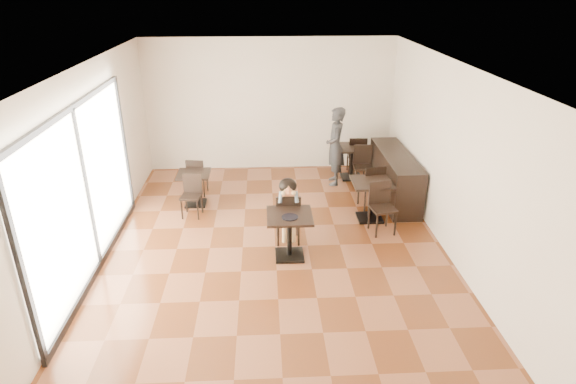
{
  "coord_description": "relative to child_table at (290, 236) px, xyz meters",
  "views": [
    {
      "loc": [
        -0.16,
        -7.51,
        4.41
      ],
      "look_at": [
        0.24,
        0.15,
        1.0
      ],
      "focal_mm": 30.0,
      "sensor_mm": 36.0,
      "label": 1
    }
  ],
  "objects": [
    {
      "name": "cafe_table_left",
      "position": [
        -1.88,
        2.22,
        -0.05
      ],
      "size": [
        0.76,
        0.76,
        0.71
      ],
      "primitive_type": null,
      "rotation": [
        0.0,
        0.0,
        -0.13
      ],
      "color": "black",
      "rests_on": "floor"
    },
    {
      "name": "floor",
      "position": [
        -0.24,
        0.35,
        -0.4
      ],
      "size": [
        6.0,
        8.0,
        0.01
      ],
      "primitive_type": "cube",
      "color": "brown",
      "rests_on": "ground"
    },
    {
      "name": "child_table",
      "position": [
        0.0,
        0.0,
        0.0
      ],
      "size": [
        0.76,
        0.76,
        0.81
      ],
      "primitive_type": null,
      "color": "black",
      "rests_on": "floor"
    },
    {
      "name": "plate",
      "position": [
        0.0,
        -0.1,
        0.41
      ],
      "size": [
        0.27,
        0.27,
        0.02
      ],
      "primitive_type": "cylinder",
      "color": "black",
      "rests_on": "child_table"
    },
    {
      "name": "chair_mid_b",
      "position": [
        1.79,
        0.8,
        0.08
      ],
      "size": [
        0.51,
        0.51,
        0.97
      ],
      "primitive_type": null,
      "rotation": [
        0.0,
        0.0,
        0.18
      ],
      "color": "black",
      "rests_on": "floor"
    },
    {
      "name": "child",
      "position": [
        0.0,
        0.55,
        0.21
      ],
      "size": [
        0.44,
        0.61,
        1.22
      ],
      "primitive_type": null,
      "color": "slate",
      "rests_on": "child_chair"
    },
    {
      "name": "cafe_table_back",
      "position": [
        1.69,
        3.52,
        -0.01
      ],
      "size": [
        0.77,
        0.77,
        0.79
      ],
      "primitive_type": null,
      "rotation": [
        0.0,
        0.0,
        -0.04
      ],
      "color": "black",
      "rests_on": "floor"
    },
    {
      "name": "service_counter",
      "position": [
        2.41,
        2.35,
        0.1
      ],
      "size": [
        0.6,
        2.4,
        1.0
      ],
      "primitive_type": "cube",
      "color": "black",
      "rests_on": "floor"
    },
    {
      "name": "storefront_window",
      "position": [
        -3.21,
        -0.15,
        1.0
      ],
      "size": [
        0.04,
        4.5,
        2.6
      ],
      "primitive_type": "cube",
      "color": "white",
      "rests_on": "floor"
    },
    {
      "name": "chair_left_a",
      "position": [
        -1.88,
        2.77,
        0.02
      ],
      "size": [
        0.43,
        0.43,
        0.85
      ],
      "primitive_type": null,
      "rotation": [
        0.0,
        0.0,
        3.01
      ],
      "color": "black",
      "rests_on": "floor"
    },
    {
      "name": "chair_left_b",
      "position": [
        -1.88,
        1.67,
        0.02
      ],
      "size": [
        0.43,
        0.43,
        0.85
      ],
      "primitive_type": null,
      "rotation": [
        0.0,
        0.0,
        -0.13
      ],
      "color": "black",
      "rests_on": "floor"
    },
    {
      "name": "cafe_table_mid",
      "position": [
        1.68,
        1.35,
        0.0
      ],
      "size": [
        0.89,
        0.89,
        0.81
      ],
      "primitive_type": null,
      "rotation": [
        0.0,
        0.0,
        0.18
      ],
      "color": "black",
      "rests_on": "floor"
    },
    {
      "name": "child_chair",
      "position": [
        0.0,
        0.55,
        0.08
      ],
      "size": [
        0.44,
        0.44,
        0.97
      ],
      "primitive_type": null,
      "rotation": [
        0.0,
        0.0,
        3.14
      ],
      "color": "black",
      "rests_on": "floor"
    },
    {
      "name": "wall_back",
      "position": [
        -0.24,
        4.35,
        1.2
      ],
      "size": [
        6.0,
        0.01,
        3.2
      ],
      "primitive_type": "cube",
      "color": "white",
      "rests_on": "floor"
    },
    {
      "name": "ceiling",
      "position": [
        -0.24,
        0.35,
        2.8
      ],
      "size": [
        6.0,
        8.0,
        0.01
      ],
      "primitive_type": "cube",
      "color": "white",
      "rests_on": "floor"
    },
    {
      "name": "wall_left",
      "position": [
        -3.24,
        0.35,
        1.2
      ],
      "size": [
        0.01,
        8.0,
        3.2
      ],
      "primitive_type": "cube",
      "color": "white",
      "rests_on": "floor"
    },
    {
      "name": "adult_patron",
      "position": [
        1.23,
        3.22,
        0.5
      ],
      "size": [
        0.46,
        0.68,
        1.81
      ],
      "primitive_type": "imported",
      "rotation": [
        0.0,
        0.0,
        -1.61
      ],
      "color": "#35353A",
      "rests_on": "floor"
    },
    {
      "name": "chair_back_a",
      "position": [
        1.85,
        3.85,
        0.07
      ],
      "size": [
        0.44,
        0.44,
        0.95
      ],
      "primitive_type": null,
      "rotation": [
        0.0,
        0.0,
        3.1
      ],
      "color": "black",
      "rests_on": "floor"
    },
    {
      "name": "chair_mid_a",
      "position": [
        1.79,
        1.9,
        0.08
      ],
      "size": [
        0.51,
        0.51,
        0.97
      ],
      "primitive_type": null,
      "rotation": [
        0.0,
        0.0,
        3.33
      ],
      "color": "black",
      "rests_on": "floor"
    },
    {
      "name": "wall_front",
      "position": [
        -0.24,
        -3.65,
        1.2
      ],
      "size": [
        6.0,
        0.01,
        3.2
      ],
      "primitive_type": "cube",
      "color": "white",
      "rests_on": "floor"
    },
    {
      "name": "wall_right",
      "position": [
        2.76,
        0.35,
        1.2
      ],
      "size": [
        0.01,
        8.0,
        3.2
      ],
      "primitive_type": "cube",
      "color": "white",
      "rests_on": "floor"
    },
    {
      "name": "pizza_slice",
      "position": [
        0.0,
        0.36,
        0.65
      ],
      "size": [
        0.28,
        0.22,
        0.07
      ],
      "primitive_type": null,
      "color": "#E2BA6F",
      "rests_on": "child"
    },
    {
      "name": "chair_back_b",
      "position": [
        1.85,
        2.97,
        0.07
      ],
      "size": [
        0.44,
        0.44,
        0.95
      ],
      "primitive_type": null,
      "rotation": [
        0.0,
        0.0,
        -0.04
      ],
      "color": "black",
      "rests_on": "floor"
    }
  ]
}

